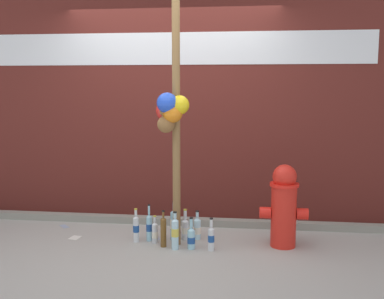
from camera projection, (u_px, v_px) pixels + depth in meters
ground_plane at (153, 252)px, 4.51m from camera, size 14.00×14.00×0.00m
building_wall at (174, 60)px, 5.56m from camera, size 10.00×0.21×3.81m
curb_strip at (169, 221)px, 5.42m from camera, size 8.00×0.12×0.08m
memorial_post at (172, 83)px, 4.49m from camera, size 0.45×0.39×2.93m
fire_hydrant at (284, 205)px, 4.63m from camera, size 0.48×0.29×0.83m
bottle_0 at (197, 228)px, 4.89m from camera, size 0.08×0.08×0.31m
bottle_1 at (191, 238)px, 4.60m from camera, size 0.08×0.08×0.32m
bottle_2 at (136, 228)px, 4.79m from camera, size 0.06×0.06×0.35m
bottle_3 at (155, 232)px, 4.77m from camera, size 0.06×0.06×0.29m
bottle_4 at (211, 238)px, 4.54m from camera, size 0.06×0.06×0.33m
bottle_5 at (149, 227)px, 4.83m from camera, size 0.06×0.06×0.39m
bottle_6 at (185, 228)px, 4.88m from camera, size 0.08×0.08×0.32m
bottle_7 at (174, 224)px, 4.86m from camera, size 0.08×0.08×0.41m
bottle_8 at (175, 233)px, 4.57m from camera, size 0.07×0.07×0.38m
bottle_9 at (163, 231)px, 4.65m from camera, size 0.06×0.06×0.37m
litter_0 at (157, 238)px, 4.93m from camera, size 0.08×0.13×0.01m
litter_1 at (64, 226)px, 5.33m from camera, size 0.15×0.15×0.01m
litter_2 at (75, 237)px, 4.94m from camera, size 0.12×0.14×0.01m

